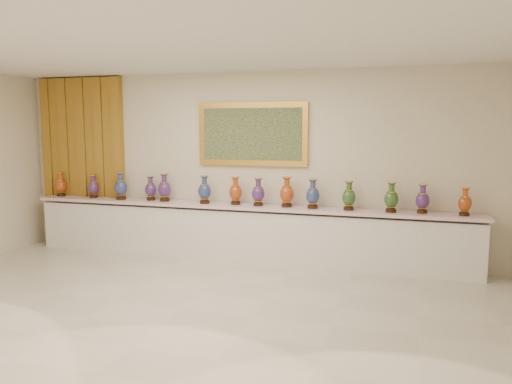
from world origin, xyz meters
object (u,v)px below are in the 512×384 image
at_px(vase_0, 61,186).
at_px(vase_1, 93,188).
at_px(vase_2, 121,187).
at_px(counter, 242,233).

xyz_separation_m(vase_0, vase_1, (0.68, -0.01, -0.01)).
height_order(vase_1, vase_2, vase_2).
xyz_separation_m(vase_0, vase_2, (1.26, -0.06, 0.02)).
relative_size(counter, vase_2, 15.39).
bearing_deg(vase_1, vase_0, 179.39).
xyz_separation_m(vase_1, vase_2, (0.58, -0.05, 0.03)).
relative_size(counter, vase_1, 18.26).
height_order(vase_0, vase_2, vase_2).
distance_m(counter, vase_2, 2.25).
xyz_separation_m(counter, vase_2, (-2.14, -0.05, 0.68)).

